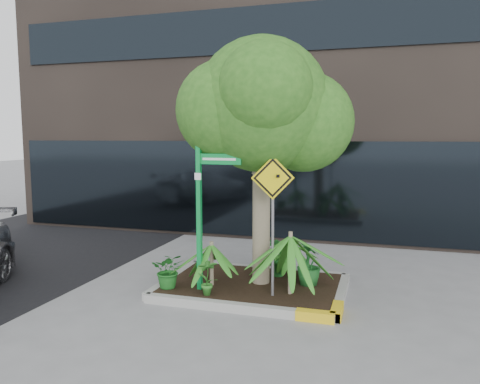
# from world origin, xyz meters

# --- Properties ---
(ground) EXTENTS (80.00, 80.00, 0.00)m
(ground) POSITION_xyz_m (0.00, 0.00, 0.00)
(ground) COLOR gray
(ground) RESTS_ON ground
(planter) EXTENTS (3.35, 2.36, 0.15)m
(planter) POSITION_xyz_m (0.23, 0.27, 0.10)
(planter) COLOR #9E9E99
(planter) RESTS_ON ground
(tree) EXTENTS (3.08, 2.73, 4.62)m
(tree) POSITION_xyz_m (0.33, 0.40, 3.37)
(tree) COLOR gray
(tree) RESTS_ON ground
(palm_front) EXTENTS (1.21, 1.21, 1.35)m
(palm_front) POSITION_xyz_m (0.97, -0.09, 1.16)
(palm_front) COLOR gray
(palm_front) RESTS_ON ground
(palm_left) EXTENTS (0.90, 0.90, 1.00)m
(palm_left) POSITION_xyz_m (-0.48, -0.03, 0.90)
(palm_left) COLOR gray
(palm_left) RESTS_ON ground
(palm_back) EXTENTS (0.74, 0.74, 0.82)m
(palm_back) POSITION_xyz_m (0.80, 1.00, 0.76)
(palm_back) COLOR gray
(palm_back) RESTS_ON ground
(shrub_a) EXTENTS (0.72, 0.72, 0.64)m
(shrub_a) POSITION_xyz_m (-1.15, -0.39, 0.47)
(shrub_a) COLOR #1B5F1E
(shrub_a) RESTS_ON planter
(shrub_b) EXTENTS (0.62, 0.62, 0.78)m
(shrub_b) POSITION_xyz_m (1.19, 0.50, 0.54)
(shrub_b) COLOR #1B5C22
(shrub_b) RESTS_ON planter
(shrub_c) EXTENTS (0.45, 0.45, 0.63)m
(shrub_c) POSITION_xyz_m (-0.36, -0.55, 0.47)
(shrub_c) COLOR #2C7524
(shrub_c) RESTS_ON planter
(shrub_d) EXTENTS (0.57, 0.57, 0.76)m
(shrub_d) POSITION_xyz_m (0.57, 0.82, 0.53)
(shrub_d) COLOR #1D6624
(shrub_d) RESTS_ON planter
(street_sign_post) EXTENTS (0.83, 0.82, 2.79)m
(street_sign_post) POSITION_xyz_m (-0.54, -0.25, 1.73)
(street_sign_post) COLOR #0D943E
(street_sign_post) RESTS_ON ground
(cattle_sign) EXTENTS (0.68, 0.30, 2.36)m
(cattle_sign) POSITION_xyz_m (0.69, -0.25, 1.74)
(cattle_sign) COLOR slate
(cattle_sign) RESTS_ON ground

